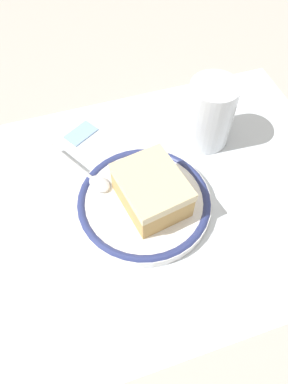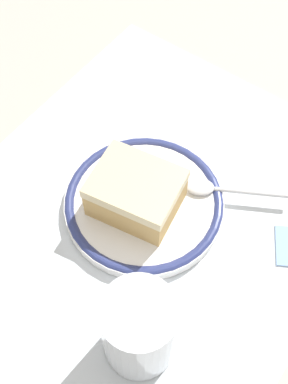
# 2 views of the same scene
# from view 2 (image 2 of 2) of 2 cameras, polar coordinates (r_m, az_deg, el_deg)

# --- Properties ---
(ground_plane) EXTENTS (2.40, 2.40, 0.00)m
(ground_plane) POSITION_cam_2_polar(r_m,az_deg,el_deg) (0.60, -1.04, -4.29)
(ground_plane) COLOR #B7B2A8
(placemat) EXTENTS (0.56, 0.43, 0.00)m
(placemat) POSITION_cam_2_polar(r_m,az_deg,el_deg) (0.60, -1.05, -4.25)
(placemat) COLOR silver
(placemat) RESTS_ON ground_plane
(plate) EXTENTS (0.19, 0.19, 0.02)m
(plate) POSITION_cam_2_polar(r_m,az_deg,el_deg) (0.60, 0.00, -1.26)
(plate) COLOR white
(plate) RESTS_ON placemat
(cake_slice) EXTENTS (0.09, 0.11, 0.05)m
(cake_slice) POSITION_cam_2_polar(r_m,az_deg,el_deg) (0.57, -0.90, -0.08)
(cake_slice) COLOR tan
(cake_slice) RESTS_ON plate
(spoon) EXTENTS (0.07, 0.12, 0.01)m
(spoon) POSITION_cam_2_polar(r_m,az_deg,el_deg) (0.61, 7.83, 0.40)
(spoon) COLOR silver
(spoon) RESTS_ON plate
(cup) EXTENTS (0.07, 0.07, 0.10)m
(cup) POSITION_cam_2_polar(r_m,az_deg,el_deg) (0.50, -0.54, -15.23)
(cup) COLOR silver
(cup) RESTS_ON placemat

